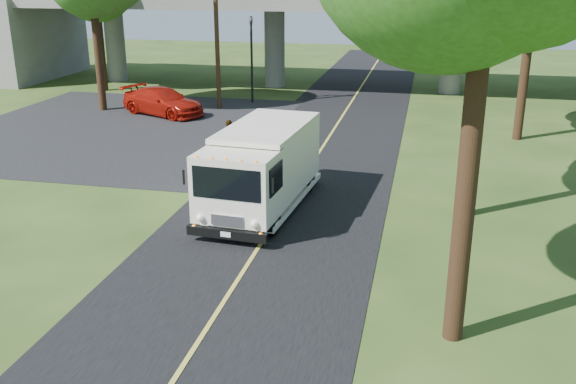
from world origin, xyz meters
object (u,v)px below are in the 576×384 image
(traffic_signal, at_px, (252,50))
(utility_pole, at_px, (217,29))
(pedestrian, at_px, (229,138))
(step_van, at_px, (262,166))
(red_sedan, at_px, (163,102))

(traffic_signal, xyz_separation_m, utility_pole, (-1.50, -2.00, 1.40))
(pedestrian, bearing_deg, step_van, 114.01)
(step_van, bearing_deg, pedestrian, 121.19)
(traffic_signal, distance_m, red_sedan, 6.48)
(utility_pole, relative_size, step_van, 1.30)
(utility_pole, distance_m, pedestrian, 11.19)
(red_sedan, xyz_separation_m, pedestrian, (6.21, -7.40, 0.06))
(utility_pole, height_order, step_van, utility_pole)
(step_van, xyz_separation_m, pedestrian, (-3.09, 6.14, -0.72))
(utility_pole, xyz_separation_m, red_sedan, (-2.51, -2.46, -3.84))
(traffic_signal, relative_size, step_van, 0.75)
(traffic_signal, relative_size, red_sedan, 1.00)
(utility_pole, xyz_separation_m, pedestrian, (3.70, -9.86, -3.78))
(red_sedan, bearing_deg, traffic_signal, -18.85)
(traffic_signal, height_order, red_sedan, traffic_signal)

